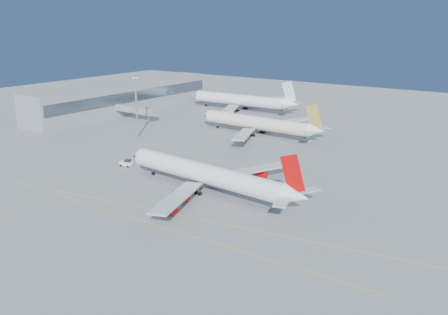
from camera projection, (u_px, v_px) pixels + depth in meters
ground at (203, 210)px, 124.76m from camera, size 500.00×500.00×0.00m
terminal at (124, 97)px, 253.12m from camera, size 18.40×110.00×15.00m
jet_bridge at (137, 110)px, 231.47m from camera, size 23.60×3.60×6.90m
taxiway_lines at (175, 191)px, 137.86m from camera, size 118.86×140.00×0.02m
airliner_virgin at (209, 175)px, 136.40m from camera, size 63.91×57.11×15.76m
airliner_etihad at (259, 123)px, 203.41m from camera, size 59.77×55.18×15.60m
airliner_third at (242, 100)px, 257.37m from camera, size 64.12×59.22×17.23m
pushback_tug at (126, 163)px, 160.98m from camera, size 4.32×3.01×2.28m
light_mast at (136, 102)px, 196.62m from camera, size 2.12×2.12×24.50m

